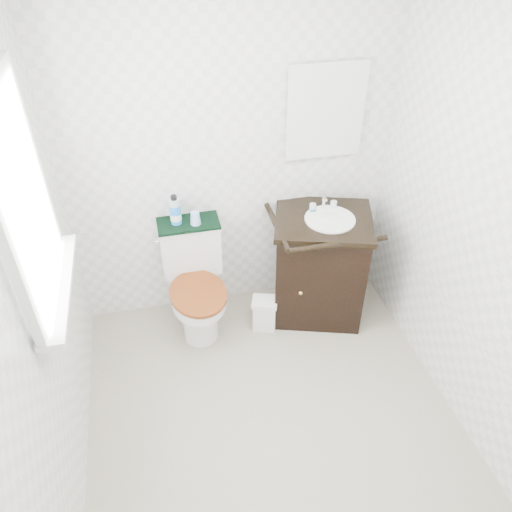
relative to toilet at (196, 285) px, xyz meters
name	(u,v)px	position (x,y,z in m)	size (l,w,h in m)	color
floor	(274,422)	(0.33, -0.97, -0.35)	(2.40, 2.40, 0.00)	#B3A890
wall_back	(231,155)	(0.33, 0.23, 0.85)	(2.40, 2.40, 0.00)	white
wall_left	(29,304)	(-0.77, -0.97, 0.85)	(2.40, 2.40, 0.00)	white
wall_right	(491,237)	(1.43, -0.97, 0.85)	(2.40, 2.40, 0.00)	white
window	(22,202)	(-0.74, -0.72, 1.20)	(0.02, 0.70, 0.90)	white
mirror	(326,112)	(0.94, 0.21, 1.10)	(0.50, 0.02, 0.60)	silver
toilet	(196,285)	(0.00, 0.00, 0.00)	(0.43, 0.64, 0.78)	white
vanity	(320,264)	(0.89, -0.07, 0.09)	(0.79, 0.73, 0.92)	black
trash_bin	(264,313)	(0.46, -0.17, -0.21)	(0.21, 0.19, 0.26)	white
towel	(188,223)	(0.00, 0.12, 0.45)	(0.42, 0.22, 0.02)	black
mouthwash_bottle	(175,211)	(-0.08, 0.13, 0.55)	(0.07, 0.07, 0.21)	#1B83EC
cup	(195,218)	(0.05, 0.09, 0.50)	(0.07, 0.07, 0.09)	#98C3FA
soap_bar	(313,211)	(0.84, 0.02, 0.48)	(0.07, 0.04, 0.02)	#16696D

